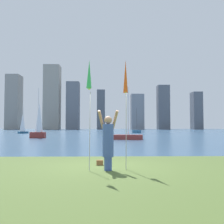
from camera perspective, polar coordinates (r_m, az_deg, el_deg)
ground at (r=60.58m, az=-1.50°, el=-4.33°), size 120.00×138.00×0.12m
person at (r=8.86m, az=-0.83°, el=-5.99°), size 0.71×0.53×1.95m
kite_flag_left at (r=8.64m, az=-4.79°, el=7.21°), size 0.16×0.90×3.51m
kite_flag_right at (r=9.32m, az=2.86°, el=6.86°), size 0.16×0.40×3.66m
bag at (r=10.11m, az=-2.57°, el=-10.52°), size 0.24×0.13×0.18m
sailboat_0 at (r=54.76m, az=-18.15°, el=-2.31°), size 1.67×2.09×5.11m
sailboat_1 at (r=55.36m, az=5.17°, el=-4.04°), size 1.70×1.88×5.04m
sailboat_3 at (r=33.57m, az=-15.03°, el=-2.17°), size 1.77×0.98×5.93m
sailboat_4 at (r=28.60m, az=3.40°, el=-5.10°), size 3.08×1.45×5.50m
skyline_tower_0 at (r=118.75m, az=-19.79°, el=1.93°), size 5.24×6.94×22.23m
skyline_tower_1 at (r=112.76m, az=-12.38°, el=2.99°), size 6.26×6.23×25.82m
skyline_tower_2 at (r=111.06m, az=-8.15°, el=1.30°), size 5.08×5.45×19.10m
skyline_tower_3 at (r=112.41m, az=-2.31°, el=0.47°), size 3.25×5.34×16.14m
skyline_tower_4 at (r=111.11m, az=5.27°, el=0.02°), size 5.12×5.69×14.20m
skyline_tower_5 at (r=112.31m, az=10.64°, el=0.95°), size 4.68×4.41×17.82m
skyline_tower_6 at (r=116.45m, az=17.22°, el=0.24°), size 3.74×5.34×15.18m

